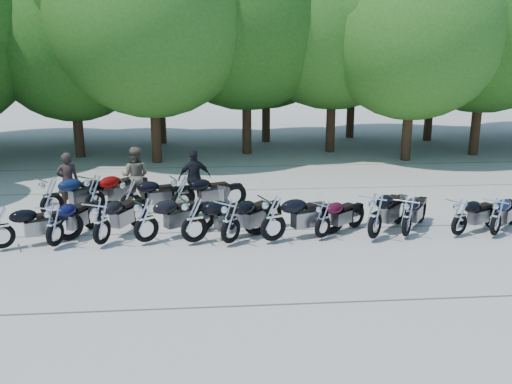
{
  "coord_description": "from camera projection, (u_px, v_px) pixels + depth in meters",
  "views": [
    {
      "loc": [
        -1.18,
        -12.57,
        4.8
      ],
      "look_at": [
        0.0,
        1.5,
        1.1
      ],
      "focal_mm": 38.0,
      "sensor_mm": 36.0,
      "label": 1
    }
  ],
  "objects": [
    {
      "name": "rider_0",
      "position": [
        68.0,
        181.0,
        16.61
      ],
      "size": [
        0.77,
        0.63,
        1.81
      ],
      "primitive_type": "imported",
      "rotation": [
        0.0,
        0.0,
        3.49
      ],
      "color": "black",
      "rests_on": "ground"
    },
    {
      "name": "motorcycle_12",
      "position": [
        51.0,
        196.0,
        15.71
      ],
      "size": [
        2.39,
        2.23,
        1.42
      ],
      "primitive_type": null,
      "rotation": [
        0.0,
        0.0,
        2.29
      ],
      "color": "#0D1B3B",
      "rests_on": "ground"
    },
    {
      "name": "motorcycle_1",
      "position": [
        54.0,
        224.0,
        13.39
      ],
      "size": [
        1.47,
        2.35,
        1.28
      ],
      "primitive_type": null,
      "rotation": [
        0.0,
        0.0,
        2.76
      ],
      "color": "#0B0C33",
      "rests_on": "ground"
    },
    {
      "name": "motorcycle_0",
      "position": [
        0.0,
        227.0,
        13.22
      ],
      "size": [
        2.3,
        1.54,
        1.25
      ],
      "primitive_type": null,
      "rotation": [
        0.0,
        0.0,
        2.0
      ],
      "color": "black",
      "rests_on": "ground"
    },
    {
      "name": "tree_11",
      "position": [
        158.0,
        36.0,
        27.57
      ],
      "size": [
        7.56,
        7.56,
        9.28
      ],
      "color": "#3A2614",
      "rests_on": "ground"
    },
    {
      "name": "tree_13",
      "position": [
        354.0,
        27.0,
        29.29
      ],
      "size": [
        8.31,
        8.31,
        10.2
      ],
      "color": "#3A2614",
      "rests_on": "ground"
    },
    {
      "name": "tree_10",
      "position": [
        69.0,
        33.0,
        27.68
      ],
      "size": [
        7.78,
        7.78,
        9.55
      ],
      "color": "#3A2614",
      "rests_on": "ground"
    },
    {
      "name": "tree_7",
      "position": [
        487.0,
        13.0,
        24.07
      ],
      "size": [
        8.79,
        8.79,
        10.79
      ],
      "color": "#3A2614",
      "rests_on": "ground"
    },
    {
      "name": "tree_12",
      "position": [
        266.0,
        32.0,
        28.0
      ],
      "size": [
        7.88,
        7.88,
        9.67
      ],
      "color": "#3A2614",
      "rests_on": "ground"
    },
    {
      "name": "motorcycle_15",
      "position": [
        182.0,
        193.0,
        16.13
      ],
      "size": [
        2.48,
        1.52,
        1.34
      ],
      "primitive_type": null,
      "rotation": [
        0.0,
        0.0,
        1.93
      ],
      "color": "black",
      "rests_on": "ground"
    },
    {
      "name": "motorcycle_11",
      "position": [
        497.0,
        216.0,
        14.19
      ],
      "size": [
        1.99,
        1.95,
        1.21
      ],
      "primitive_type": null,
      "rotation": [
        0.0,
        0.0,
        2.34
      ],
      "color": "#0C1A37",
      "rests_on": "ground"
    },
    {
      "name": "motorcycle_10",
      "position": [
        460.0,
        216.0,
        14.21
      ],
      "size": [
        2.11,
        1.54,
        1.17
      ],
      "primitive_type": null,
      "rotation": [
        0.0,
        0.0,
        2.07
      ],
      "color": "black",
      "rests_on": "ground"
    },
    {
      "name": "motorcycle_8",
      "position": [
        375.0,
        215.0,
        13.91
      ],
      "size": [
        2.17,
        2.4,
        1.41
      ],
      "primitive_type": null,
      "rotation": [
        0.0,
        0.0,
        2.45
      ],
      "color": "black",
      "rests_on": "ground"
    },
    {
      "name": "tree_6",
      "position": [
        415.0,
        26.0,
        23.0
      ],
      "size": [
        8.0,
        8.0,
        9.82
      ],
      "color": "#3A2614",
      "rests_on": "ground"
    },
    {
      "name": "rider_1",
      "position": [
        135.0,
        176.0,
        17.21
      ],
      "size": [
        1.01,
        0.84,
        1.87
      ],
      "primitive_type": "imported",
      "rotation": [
        0.0,
        0.0,
        2.99
      ],
      "color": "#645D47",
      "rests_on": "ground"
    },
    {
      "name": "tree_2",
      "position": [
        71.0,
        38.0,
        23.87
      ],
      "size": [
        7.31,
        7.31,
        8.97
      ],
      "color": "#3A2614",
      "rests_on": "ground"
    },
    {
      "name": "motorcycle_14",
      "position": [
        130.0,
        195.0,
        16.06
      ],
      "size": [
        2.37,
        1.44,
        1.28
      ],
      "primitive_type": null,
      "rotation": [
        0.0,
        0.0,
        1.93
      ],
      "color": "black",
      "rests_on": "ground"
    },
    {
      "name": "tree_4",
      "position": [
        246.0,
        8.0,
        24.41
      ],
      "size": [
        9.13,
        9.13,
        11.2
      ],
      "color": "#3A2614",
      "rests_on": "ground"
    },
    {
      "name": "motorcycle_9",
      "position": [
        407.0,
        216.0,
        14.12
      ],
      "size": [
        1.79,
        2.19,
        1.24
      ],
      "primitive_type": null,
      "rotation": [
        0.0,
        0.0,
        2.54
      ],
      "color": "black",
      "rests_on": "ground"
    },
    {
      "name": "motorcycle_4",
      "position": [
        194.0,
        219.0,
        13.63
      ],
      "size": [
        2.57,
        1.6,
        1.39
      ],
      "primitive_type": null,
      "rotation": [
        0.0,
        0.0,
        1.94
      ],
      "color": "black",
      "rests_on": "ground"
    },
    {
      "name": "ground",
      "position": [
        261.0,
        250.0,
        13.43
      ],
      "size": [
        90.0,
        90.0,
        0.0
      ],
      "primitive_type": "plane",
      "color": "gray",
      "rests_on": "ground"
    },
    {
      "name": "tree_5",
      "position": [
        335.0,
        11.0,
        24.87
      ],
      "size": [
        9.04,
        9.04,
        11.1
      ],
      "color": "#3A2614",
      "rests_on": "ground"
    },
    {
      "name": "rider_2",
      "position": [
        195.0,
        178.0,
        17.15
      ],
      "size": [
        1.13,
        0.69,
        1.79
      ],
      "primitive_type": "imported",
      "rotation": [
        0.0,
        0.0,
        3.4
      ],
      "color": "black",
      "rests_on": "ground"
    },
    {
      "name": "motorcycle_2",
      "position": [
        101.0,
        221.0,
        13.51
      ],
      "size": [
        1.62,
        2.44,
        1.33
      ],
      "primitive_type": null,
      "rotation": [
        0.0,
        0.0,
        2.72
      ],
      "color": "black",
      "rests_on": "ground"
    },
    {
      "name": "motorcycle_6",
      "position": [
        273.0,
        217.0,
        13.72
      ],
      "size": [
        2.6,
        1.61,
        1.41
      ],
      "primitive_type": null,
      "rotation": [
        0.0,
        0.0,
        1.94
      ],
      "color": "black",
      "rests_on": "ground"
    },
    {
      "name": "tree_14",
      "position": [
        436.0,
        30.0,
        28.33
      ],
      "size": [
        8.02,
        8.02,
        9.84
      ],
      "color": "#3A2614",
      "rests_on": "ground"
    },
    {
      "name": "motorcycle_3",
      "position": [
        146.0,
        219.0,
        13.65
      ],
      "size": [
        2.4,
        1.95,
        1.36
      ],
      "primitive_type": null,
      "rotation": [
        0.0,
        0.0,
        2.16
      ],
      "color": "black",
      "rests_on": "ground"
    },
    {
      "name": "motorcycle_7",
      "position": [
        323.0,
        218.0,
        14.02
      ],
      "size": [
        1.98,
        1.8,
        1.16
      ],
      "primitive_type": null,
      "rotation": [
        0.0,
        0.0,
        2.27
      ],
      "color": "#3A0719",
      "rests_on": "ground"
    },
    {
      "name": "motorcycle_13",
      "position": [
        94.0,
        193.0,
        16.09
      ],
      "size": [
        2.19,
        2.36,
        1.4
      ],
      "primitive_type": null,
      "rotation": [
        0.0,
        0.0,
        2.43
      ],
      "color": "#780504",
      "rests_on": "ground"
    },
    {
      "name": "tree_3",
      "position": [
        150.0,
        12.0,
        22.37
      ],
      "size": [
        8.7,
        8.7,
        10.67
      ],
      "color": "#3A2614",
      "rests_on": "ground"
    },
    {
      "name": "motorcycle_5",
      "position": [
        230.0,
        220.0,
        13.58
      ],
      "size": [
        2.17,
        2.2,
        1.34
      ],
      "primitive_type": null,
      "rotation": [
        0.0,
        0.0,
        2.37
      ],
      "color": "black",
      "rests_on": "ground"
    }
  ]
}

